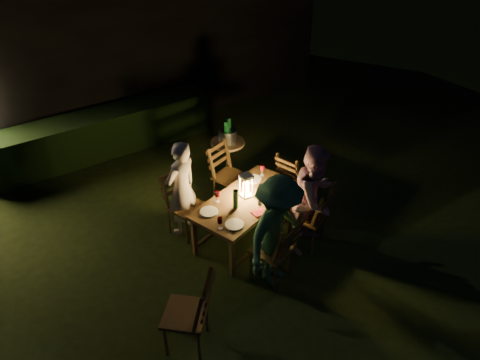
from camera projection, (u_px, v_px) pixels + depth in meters
garden_envelope at (74, 34)px, 9.97m from camera, size 40.00×40.00×3.20m
dining_table at (247, 203)px, 6.59m from camera, size 1.80×1.28×0.68m
chair_near_left at (273, 259)px, 6.06m from camera, size 0.62×0.65×1.07m
chair_near_right at (309, 224)px, 6.66m from camera, size 0.63×0.65×1.05m
chair_far_left at (186, 214)px, 6.86m from camera, size 0.58×0.60×1.03m
chair_far_right at (229, 184)px, 7.51m from camera, size 0.58×0.60×1.01m
chair_end at (292, 184)px, 7.59m from camera, size 0.52×0.50×0.91m
chair_spare at (188, 324)px, 5.20m from camera, size 0.71×0.70×1.08m
person_house_side at (182, 189)px, 6.64m from camera, size 0.63×0.51×1.50m
person_opp_right at (315, 198)px, 6.36m from camera, size 0.93×0.82×1.60m
person_opp_left at (277, 232)px, 5.77m from camera, size 1.16×0.88×1.60m
lantern at (246, 187)px, 6.52m from camera, size 0.16×0.16×0.35m
plate_far_left at (209, 212)px, 6.30m from camera, size 0.25×0.25×0.01m
plate_near_left at (235, 224)px, 6.08m from camera, size 0.25×0.25×0.01m
plate_far_right at (253, 179)px, 6.95m from camera, size 0.25×0.25×0.01m
plate_near_right at (278, 189)px, 6.73m from camera, size 0.25×0.25×0.01m
wineglass_a at (217, 197)px, 6.45m from camera, size 0.06×0.06×0.18m
wineglass_b at (220, 223)px, 5.97m from camera, size 0.06×0.06×0.18m
wineglass_c at (275, 191)px, 6.56m from camera, size 0.06×0.06×0.18m
wineglass_d at (262, 170)px, 7.00m from camera, size 0.06×0.06×0.18m
wineglass_e at (260, 205)px, 6.28m from camera, size 0.06×0.06×0.18m
bottle_table at (236, 199)px, 6.31m from camera, size 0.07×0.07×0.28m
napkin_left at (259, 212)px, 6.29m from camera, size 0.18×0.14×0.01m
napkin_right at (286, 188)px, 6.76m from camera, size 0.18×0.14×0.01m
phone at (236, 230)px, 5.99m from camera, size 0.14×0.07×0.01m
side_table at (228, 146)px, 7.80m from camera, size 0.57×0.57×0.76m
ice_bucket at (228, 136)px, 7.69m from camera, size 0.30×0.30×0.22m
bottle_bucket_a at (226, 135)px, 7.61m from camera, size 0.07×0.07×0.32m
bottle_bucket_b at (229, 131)px, 7.71m from camera, size 0.07×0.07×0.32m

